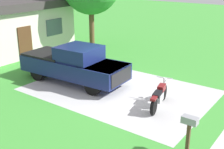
{
  "coord_description": "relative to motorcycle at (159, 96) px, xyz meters",
  "views": [
    {
      "loc": [
        -10.52,
        -7.31,
        5.35
      ],
      "look_at": [
        -0.44,
        0.1,
        0.9
      ],
      "focal_mm": 46.94,
      "sensor_mm": 36.0,
      "label": 1
    }
  ],
  "objects": [
    {
      "name": "driveway_pad",
      "position": [
        0.43,
        2.32,
        -0.47
      ],
      "size": [
        5.78,
        8.29,
        0.01
      ],
      "primitive_type": "cube",
      "color": "#B4B4B4",
      "rests_on": "ground"
    },
    {
      "name": "ground_plane",
      "position": [
        0.43,
        2.32,
        -0.47
      ],
      "size": [
        80.0,
        80.0,
        0.0
      ],
      "primitive_type": "plane",
      "color": "green"
    },
    {
      "name": "motorcycle",
      "position": [
        0.0,
        0.0,
        0.0
      ],
      "size": [
        2.18,
        0.83,
        1.09
      ],
      "color": "black",
      "rests_on": "ground"
    },
    {
      "name": "mailbox",
      "position": [
        -2.47,
        -2.27,
        0.51
      ],
      "size": [
        0.26,
        0.48,
        1.26
      ],
      "color": "#4C3823",
      "rests_on": "ground"
    },
    {
      "name": "pickup_truck",
      "position": [
        0.03,
        4.9,
        0.48
      ],
      "size": [
        2.34,
        5.73,
        1.9
      ],
      "color": "black",
      "rests_on": "ground"
    },
    {
      "name": "neighbor_house",
      "position": [
        1.15,
        12.56,
        1.32
      ],
      "size": [
        9.6,
        5.6,
        3.5
      ],
      "color": "beige",
      "rests_on": "ground"
    }
  ]
}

